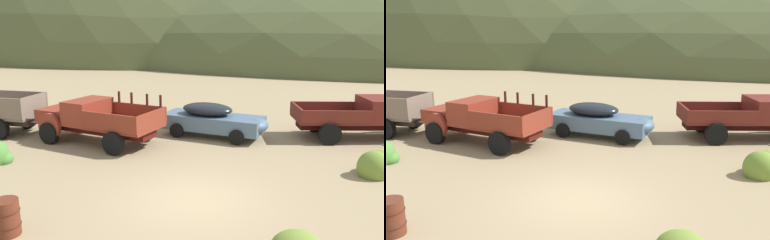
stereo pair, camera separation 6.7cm
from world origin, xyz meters
TOP-DOWN VIEW (x-y plane):
  - ground_plane at (0.00, 0.00)m, footprint 300.00×300.00m
  - hill_far_right at (-21.48, 69.85)m, footprint 88.73×73.99m
  - hill_center at (16.58, 64.92)m, footprint 103.60×74.85m
  - truck_rust_red at (-5.71, 5.18)m, footprint 6.05×3.68m
  - car_chalk_blue at (-0.35, 7.00)m, footprint 5.14×2.70m
  - truck_oxblood at (6.83, 8.19)m, footprint 6.56×3.31m
  - oil_drum_by_truck at (-4.10, -2.85)m, footprint 0.66×0.66m
  - bush_front_right at (5.86, 3.26)m, footprint 1.45×1.44m

SIDE VIEW (x-z plane):
  - ground_plane at x=0.00m, z-range 0.00..0.00m
  - hill_far_right at x=-21.48m, z-range -24.12..24.12m
  - hill_center at x=16.58m, z-range -15.84..15.84m
  - bush_front_right at x=5.86m, z-range -0.30..0.88m
  - oil_drum_by_truck at x=-4.10m, z-range 0.00..0.92m
  - car_chalk_blue at x=-0.35m, z-range 0.03..1.60m
  - truck_oxblood at x=6.83m, z-range 0.05..1.94m
  - truck_rust_red at x=-5.71m, z-range -0.08..2.08m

